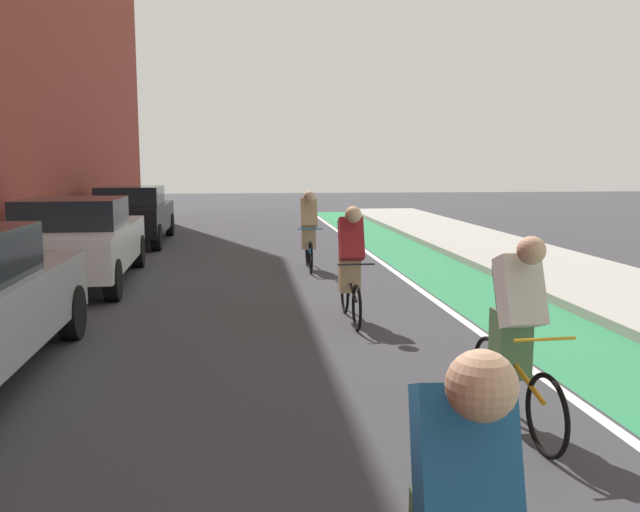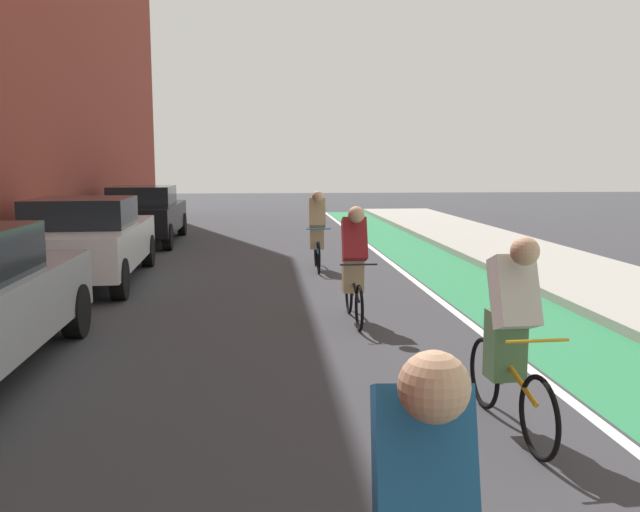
{
  "view_description": "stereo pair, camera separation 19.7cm",
  "coord_description": "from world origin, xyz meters",
  "px_view_note": "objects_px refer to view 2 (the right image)",
  "views": [
    {
      "loc": [
        -0.33,
        3.94,
        2.14
      ],
      "look_at": [
        0.5,
        11.15,
        1.13
      ],
      "focal_mm": 37.62,
      "sensor_mm": 36.0,
      "label": 1
    },
    {
      "loc": [
        -0.13,
        3.92,
        2.14
      ],
      "look_at": [
        0.5,
        11.15,
        1.13
      ],
      "focal_mm": 37.62,
      "sensor_mm": 36.0,
      "label": 2
    }
  ],
  "objects_px": {
    "cyclist_mid": "(511,328)",
    "cyclist_far": "(317,230)",
    "parked_sedan_black": "(144,214)",
    "cyclist_trailing": "(354,260)",
    "parked_sedan_white": "(85,239)"
  },
  "relations": [
    {
      "from": "cyclist_trailing",
      "to": "cyclist_far",
      "type": "distance_m",
      "value": 4.51
    },
    {
      "from": "parked_sedan_black",
      "to": "cyclist_mid",
      "type": "relative_size",
      "value": 2.77
    },
    {
      "from": "parked_sedan_black",
      "to": "cyclist_far",
      "type": "xyz_separation_m",
      "value": [
        4.26,
        -5.04,
        0.02
      ]
    },
    {
      "from": "parked_sedan_black",
      "to": "cyclist_mid",
      "type": "bearing_deg",
      "value": -69.08
    },
    {
      "from": "parked_sedan_white",
      "to": "cyclist_far",
      "type": "distance_m",
      "value": 4.4
    },
    {
      "from": "parked_sedan_black",
      "to": "cyclist_mid",
      "type": "distance_m",
      "value": 14.31
    },
    {
      "from": "cyclist_mid",
      "to": "parked_sedan_white",
      "type": "bearing_deg",
      "value": 125.24
    },
    {
      "from": "parked_sedan_white",
      "to": "cyclist_mid",
      "type": "relative_size",
      "value": 2.78
    },
    {
      "from": "cyclist_mid",
      "to": "cyclist_trailing",
      "type": "bearing_deg",
      "value": 100.72
    },
    {
      "from": "cyclist_mid",
      "to": "cyclist_trailing",
      "type": "height_order",
      "value": "cyclist_mid"
    },
    {
      "from": "cyclist_mid",
      "to": "cyclist_far",
      "type": "relative_size",
      "value": 0.99
    },
    {
      "from": "cyclist_mid",
      "to": "cyclist_trailing",
      "type": "relative_size",
      "value": 1.01
    },
    {
      "from": "cyclist_far",
      "to": "cyclist_mid",
      "type": "bearing_deg",
      "value": -84.2
    },
    {
      "from": "parked_sedan_white",
      "to": "cyclist_mid",
      "type": "bearing_deg",
      "value": -54.76
    },
    {
      "from": "parked_sedan_black",
      "to": "cyclist_far",
      "type": "height_order",
      "value": "cyclist_far"
    }
  ]
}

